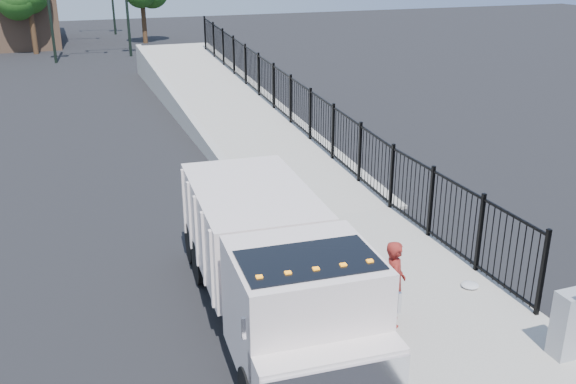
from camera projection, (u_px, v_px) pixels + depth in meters
name	position (u px, v px, depth m)	size (l,w,h in m)	color
ground	(332.00, 303.00, 13.39)	(120.00, 120.00, 0.00)	black
sidewalk	(466.00, 333.00, 12.24)	(3.55, 12.00, 0.12)	#9E998E
curb	(376.00, 352.00, 11.61)	(0.30, 12.00, 0.16)	#ADAAA3
ramp	(228.00, 117.00, 28.11)	(3.95, 24.00, 1.70)	#9E998E
iron_fence	(291.00, 115.00, 24.74)	(0.10, 28.00, 1.80)	black
truck	(273.00, 262.00, 12.04)	(2.78, 7.44, 2.51)	black
worker	(394.00, 283.00, 12.16)	(0.63, 0.41, 1.73)	maroon
utility_cabinet	(570.00, 325.00, 11.26)	(0.55, 0.40, 1.25)	gray
debris	(470.00, 285.00, 13.75)	(0.38, 0.38, 0.10)	silver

